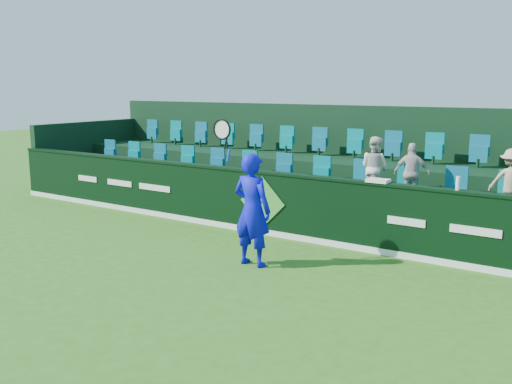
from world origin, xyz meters
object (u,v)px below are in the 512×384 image
Objects in this scene: tennis_player at (252,209)px; spectator_middle at (412,173)px; towel at (378,181)px; spectator_right at (511,182)px; drinks_bottle at (458,183)px; spectator_left at (374,168)px.

tennis_player is 2.16× the size of spectator_middle.
tennis_player reaches higher than towel.
spectator_right is 1.30m from drinks_bottle.
tennis_player is at bearing 49.82° from spectator_middle.
spectator_middle is at bearing 136.65° from drinks_bottle.
spectator_left reaches higher than drinks_bottle.
towel is at bearing 67.04° from spectator_middle.
tennis_player is at bearing 89.85° from spectator_left.
spectator_right reaches higher than drinks_bottle.
spectator_left is (0.98, 3.06, 0.44)m from tennis_player.
drinks_bottle is at bearing 126.55° from spectator_middle.
spectator_middle is 1.84m from spectator_right.
drinks_bottle is at bearing 33.26° from tennis_player.
spectator_right is at bearing 40.24° from tennis_player.
spectator_middle is at bearing 59.92° from tennis_player.
spectator_middle is at bearing 77.15° from towel.
spectator_left is at bearing 115.51° from towel.
tennis_player is 2.01× the size of spectator_left.
drinks_bottle is at bearing 168.11° from spectator_left.
spectator_middle reaches higher than spectator_right.
drinks_bottle is at bearing 0.00° from towel.
drinks_bottle is at bearing 57.29° from spectator_right.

